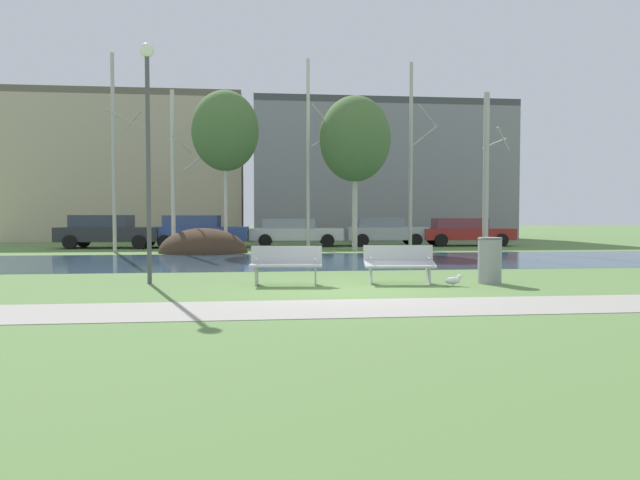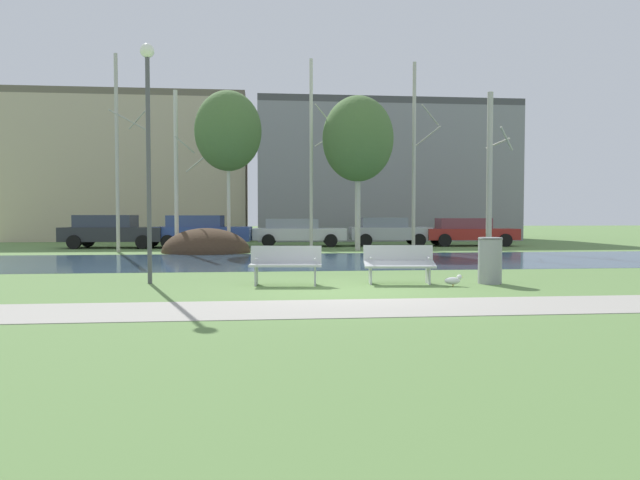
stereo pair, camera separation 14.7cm
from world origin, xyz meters
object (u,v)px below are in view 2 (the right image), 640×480
Objects in this scene: trash_bin at (490,260)px; parked_van_nearest_dark at (112,231)px; bench_left at (286,264)px; bench_right at (399,263)px; parked_suv_fifth_red at (468,231)px; parked_wagon_fourth_silver at (388,231)px; parked_sedan_second_blue at (201,231)px; streetlamp at (148,124)px; seagull at (453,280)px; parked_hatch_third_white at (298,231)px.

parked_van_nearest_dark is at bearing 127.66° from trash_bin.
bench_left and bench_right have the same top height.
trash_bin is at bearing -108.22° from parked_suv_fifth_red.
parked_wagon_fourth_silver is 4.04m from parked_suv_fifth_red.
parked_sedan_second_blue is (4.18, -0.08, -0.01)m from parked_van_nearest_dark.
seagull is at bearing -10.29° from streetlamp.
parked_sedan_second_blue is 1.13× the size of parked_wagon_fourth_silver.
parked_sedan_second_blue is at bearing 102.24° from bench_left.
parked_wagon_fourth_silver is (1.24, 16.44, 0.22)m from trash_bin.
bench_right is 0.35× the size of parked_suv_fifth_red.
seagull is (1.07, -0.61, -0.34)m from bench_right.
trash_bin is at bearing -78.47° from parked_hatch_third_white.
streetlamp is at bearing 173.84° from bench_right.
seagull is 7.68m from streetlamp.
parked_suv_fifth_red reaches higher than bench_right.
streetlamp reaches higher than parked_hatch_third_white.
bench_right is 0.35× the size of parked_sedan_second_blue.
bench_left is 17.37m from parked_van_nearest_dark.
bench_left is 4.44m from streetlamp.
streetlamp is 1.16× the size of parked_suv_fifth_red.
parked_sedan_second_blue is 0.99× the size of parked_hatch_third_white.
seagull is 17.04m from parked_hatch_third_white.
streetlamp is 1.31× the size of parked_wagon_fourth_silver.
parked_suv_fifth_red is (8.60, -0.51, 0.01)m from parked_hatch_third_white.
streetlamp is at bearing 169.71° from seagull.
parked_sedan_second_blue is at bearing 110.95° from bench_right.
seagull is at bearing -97.56° from parked_wagon_fourth_silver.
bench_right is 16.31m from parked_hatch_third_white.
streetlamp reaches higher than parked_wagon_fourth_silver.
parked_sedan_second_blue is 13.28m from parked_suv_fifth_red.
parked_suv_fifth_red is at bearing 49.39° from streetlamp.
streetlamp is at bearing -119.85° from parked_wagon_fourth_silver.
parked_hatch_third_white is at bearing 97.96° from seagull.
parked_sedan_second_blue reaches higher than bench_right.
trash_bin is 0.22× the size of parked_hatch_third_white.
parked_sedan_second_blue is (-8.03, 15.75, 0.26)m from trash_bin.
streetlamp is 1.12× the size of parked_van_nearest_dark.
parked_van_nearest_dark is (-12.21, 15.83, 0.27)m from trash_bin.
bench_left is 1.00× the size of bench_right.
bench_left is at bearing 170.50° from seagull.
bench_left is 3.85× the size of seagull.
parked_van_nearest_dark reaches higher than parked_sedan_second_blue.
parked_wagon_fourth_silver is (4.59, -0.01, 0.02)m from parked_hatch_third_white.
bench_right is 16.58m from parked_wagon_fourth_silver.
parked_sedan_second_blue is at bearing -179.18° from parked_suv_fifth_red.
parked_suv_fifth_red reaches higher than seagull.
parked_van_nearest_dark is (-4.48, 15.02, -2.80)m from streetlamp.
bench_left is at bearing -109.93° from parked_wagon_fourth_silver.
bench_right is (2.58, 0.00, 0.00)m from bench_left.
bench_right is 3.85× the size of seagull.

